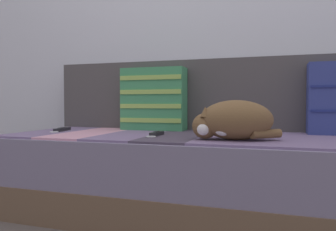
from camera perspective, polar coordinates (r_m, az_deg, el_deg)
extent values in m
plane|color=#564C47|center=(1.68, 5.35, -17.87)|extent=(14.00, 14.00, 0.00)
cube|color=brown|center=(1.77, 6.26, -13.94)|extent=(2.15, 0.85, 0.17)
cube|color=slate|center=(1.73, 6.29, -7.51)|extent=(2.11, 0.83, 0.23)
cube|color=slate|center=(2.06, -18.64, -2.63)|extent=(0.25, 0.75, 0.01)
cube|color=#C6899E|center=(1.92, -12.58, -2.91)|extent=(0.25, 0.75, 0.01)
cube|color=slate|center=(1.81, -5.66, -3.18)|extent=(0.25, 0.75, 0.01)
cube|color=#423847|center=(1.73, 2.07, -3.43)|extent=(0.25, 0.75, 0.01)
cube|color=slate|center=(1.67, 10.44, -3.64)|extent=(0.25, 0.75, 0.01)
cube|color=slate|center=(1.66, 19.13, -3.76)|extent=(0.25, 0.75, 0.01)
cube|color=#474242|center=(2.05, 8.33, 3.58)|extent=(2.11, 0.14, 0.43)
cube|color=#3D8956|center=(2.00, -2.50, 2.87)|extent=(0.39, 0.13, 0.38)
cube|color=#93B751|center=(1.94, -3.19, -0.86)|extent=(0.38, 0.01, 0.03)
cube|color=#93B751|center=(1.94, -3.20, 1.64)|extent=(0.38, 0.01, 0.03)
cube|color=#93B751|center=(1.94, -3.20, 4.15)|extent=(0.38, 0.01, 0.03)
cube|color=#93B751|center=(1.95, -3.21, 6.64)|extent=(0.38, 0.01, 0.03)
ellipsoid|color=brown|center=(1.48, 11.78, -0.77)|extent=(0.35, 0.25, 0.18)
sphere|color=brown|center=(1.47, 6.47, -1.83)|extent=(0.12, 0.12, 0.12)
sphere|color=white|center=(1.44, 6.21, -2.26)|extent=(0.06, 0.06, 0.06)
ellipsoid|color=white|center=(1.42, 9.62, -1.93)|extent=(0.10, 0.05, 0.08)
cylinder|color=brown|center=(1.47, 16.66, -3.08)|extent=(0.14, 0.12, 0.04)
cone|color=brown|center=(1.44, 6.47, 0.66)|extent=(0.04, 0.04, 0.04)
cone|color=brown|center=(1.50, 6.48, 0.72)|extent=(0.04, 0.04, 0.04)
cube|color=black|center=(1.66, -1.95, -3.17)|extent=(0.04, 0.14, 0.02)
cube|color=black|center=(1.65, -2.06, -2.84)|extent=(0.02, 0.05, 0.00)
cube|color=black|center=(1.72, -1.27, -2.97)|extent=(0.03, 0.01, 0.02)
torus|color=silver|center=(1.57, -2.98, -3.70)|extent=(0.05, 0.05, 0.01)
cube|color=black|center=(2.02, -17.93, -2.33)|extent=(0.06, 0.16, 0.02)
cube|color=black|center=(2.01, -18.08, -2.05)|extent=(0.03, 0.06, 0.00)
cube|color=black|center=(2.09, -17.05, -2.18)|extent=(0.03, 0.01, 0.02)
torus|color=silver|center=(1.93, -19.22, -2.73)|extent=(0.06, 0.06, 0.01)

